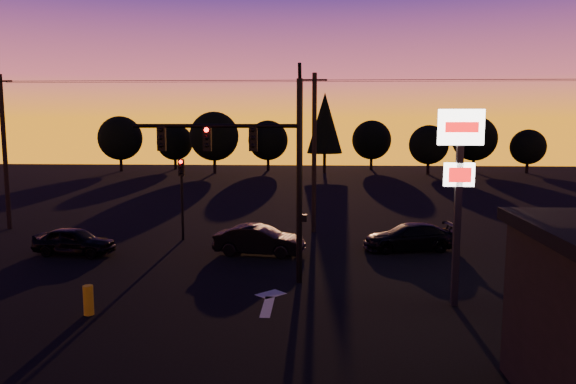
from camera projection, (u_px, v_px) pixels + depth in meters
name	position (u px, v px, depth m)	size (l,w,h in m)	color
ground	(250.00, 317.00, 18.49)	(120.00, 120.00, 0.00)	black
lane_arrow	(269.00, 300.00, 20.12)	(1.20, 3.10, 0.01)	beige
traffic_signal_mast	(258.00, 159.00, 21.80)	(6.79, 0.52, 8.58)	black
secondary_signal	(182.00, 187.00, 29.75)	(0.30, 0.31, 4.35)	black
pylon_sign	(459.00, 165.00, 18.96)	(1.50, 0.28, 6.80)	black
utility_pole_0	(5.00, 151.00, 32.60)	(1.40, 0.26, 9.00)	black
utility_pole_1	(314.00, 152.00, 31.65)	(1.40, 0.26, 9.00)	black
power_wires	(315.00, 81.00, 31.12)	(36.00, 1.22, 0.07)	black
bollard	(88.00, 300.00, 18.61)	(0.33, 0.33, 1.00)	gold
tree_0	(120.00, 138.00, 68.62)	(5.36, 5.36, 6.74)	black
tree_1	(175.00, 142.00, 71.36)	(4.54, 4.54, 5.71)	black
tree_2	(214.00, 136.00, 65.97)	(5.77, 5.78, 7.26)	black
tree_3	(268.00, 140.00, 69.69)	(4.95, 4.95, 6.22)	black
tree_4	(325.00, 123.00, 66.07)	(4.18, 4.18, 9.50)	black
tree_5	(372.00, 140.00, 70.99)	(4.95, 4.95, 6.22)	black
tree_6	(429.00, 145.00, 64.77)	(4.54, 4.54, 5.71)	black
tree_7	(474.00, 139.00, 67.34)	(5.36, 5.36, 6.74)	black
tree_8	(528.00, 147.00, 66.16)	(4.12, 4.12, 5.19)	black
car_left	(74.00, 241.00, 26.83)	(1.56, 3.88, 1.32)	black
car_mid	(259.00, 240.00, 26.81)	(1.49, 4.26, 1.40)	black
car_right	(409.00, 237.00, 27.75)	(1.86, 4.57, 1.33)	black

